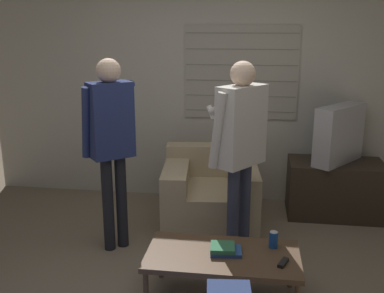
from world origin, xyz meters
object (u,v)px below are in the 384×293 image
at_px(tv, 339,134).
at_px(person_left_standing, 111,133).
at_px(person_right_standing, 240,138).
at_px(armchair_beige, 210,195).
at_px(soda_can, 273,240).
at_px(coffee_table, 223,258).
at_px(spare_remote, 283,263).
at_px(book_stack, 224,249).

distance_m(tv, person_left_standing, 2.34).
xyz_separation_m(tv, person_right_standing, (-0.99, -1.09, 0.20)).
xyz_separation_m(armchair_beige, person_right_standing, (0.30, -0.64, 0.77)).
relative_size(tv, soda_can, 5.29).
distance_m(coffee_table, person_right_standing, 0.98).
distance_m(coffee_table, soda_can, 0.41).
bearing_deg(coffee_table, person_right_standing, 82.66).
bearing_deg(armchair_beige, person_left_standing, 29.49).
bearing_deg(tv, armchair_beige, -32.64).
relative_size(coffee_table, soda_can, 8.85).
bearing_deg(tv, spare_remote, 18.59).
height_order(tv, person_left_standing, person_left_standing).
height_order(coffee_table, person_left_standing, person_left_standing).
height_order(tv, person_right_standing, person_right_standing).
bearing_deg(coffee_table, armchair_beige, 99.74).
bearing_deg(tv, person_right_standing, -3.97).
bearing_deg(soda_can, person_right_standing, 120.76).
height_order(person_left_standing, spare_remote, person_left_standing).
distance_m(coffee_table, person_left_standing, 1.45).
bearing_deg(armchair_beige, soda_can, 111.85).
bearing_deg(spare_remote, tv, 92.59).
distance_m(tv, spare_remote, 1.98).
bearing_deg(tv, person_left_standing, -25.97).
bearing_deg(coffee_table, soda_can, 22.09).
bearing_deg(book_stack, person_right_standing, 83.42).
bearing_deg(coffee_table, tv, 58.21).
bearing_deg(spare_remote, person_right_standing, 137.81).
distance_m(person_right_standing, soda_can, 0.85).
bearing_deg(spare_remote, armchair_beige, 137.40).
bearing_deg(coffee_table, book_stack, 55.74).
xyz_separation_m(armchair_beige, coffee_table, (0.22, -1.27, 0.02)).
xyz_separation_m(armchair_beige, tv, (1.28, 0.45, 0.57)).
xyz_separation_m(tv, book_stack, (-1.06, -1.71, -0.49)).
distance_m(armchair_beige, soda_can, 1.27).
xyz_separation_m(armchair_beige, book_stack, (0.23, -1.26, 0.08)).
relative_size(tv, book_stack, 2.79).
xyz_separation_m(person_right_standing, spare_remote, (0.35, -0.72, -0.70)).
distance_m(coffee_table, spare_remote, 0.44).
relative_size(person_right_standing, book_stack, 7.20).
relative_size(soda_can, spare_remote, 0.93).
bearing_deg(book_stack, coffee_table, -124.26).
xyz_separation_m(tv, soda_can, (-0.70, -1.57, -0.45)).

